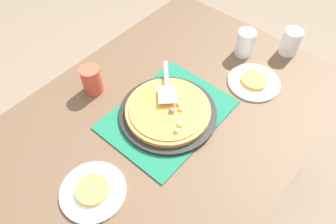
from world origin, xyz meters
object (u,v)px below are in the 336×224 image
object	(u,v)px
plate_far_right	(254,82)
served_slice_left	(92,190)
served_slice_right	(254,80)
cup_corner	(92,80)
cup_near	(245,43)
cup_far	(291,42)
pizza_server	(167,85)
plate_near_left	(93,191)
pizza_pan	(168,113)
pizza	(168,110)

from	to	relation	value
plate_far_right	served_slice_left	size ratio (longest dim) A/B	2.00
served_slice_right	cup_corner	size ratio (longest dim) A/B	0.92
served_slice_right	cup_near	world-z (taller)	cup_near
cup_far	cup_near	bearing A→B (deg)	-47.51
cup_far	pizza_server	distance (m)	0.62
served_slice_right	cup_far	size ratio (longest dim) A/B	0.92
plate_far_right	served_slice_right	world-z (taller)	served_slice_right
pizza_server	served_slice_right	bearing A→B (deg)	142.01
served_slice_right	cup_corner	xyz separation A→B (m)	(0.47, -0.48, 0.04)
plate_far_right	cup_far	size ratio (longest dim) A/B	1.83
plate_near_left	cup_near	xyz separation A→B (m)	(-0.90, 0.01, 0.06)
pizza_pan	served_slice_right	world-z (taller)	served_slice_right
pizza_pan	pizza_server	size ratio (longest dim) A/B	1.93
cup_far	pizza	bearing A→B (deg)	-15.57
plate_far_right	served_slice_left	world-z (taller)	served_slice_left
pizza_pan	pizza	bearing A→B (deg)	83.64
served_slice_right	cup_near	bearing A→B (deg)	-133.81
pizza	plate_far_right	bearing A→B (deg)	156.04
pizza_pan	served_slice_right	bearing A→B (deg)	155.89
cup_corner	pizza_server	distance (m)	0.31
plate_near_left	cup_far	world-z (taller)	cup_far
plate_far_right	pizza_pan	bearing A→B (deg)	-24.11
plate_near_left	cup_far	xyz separation A→B (m)	(-1.04, 0.16, 0.06)
cup_corner	pizza	bearing A→B (deg)	107.08
plate_near_left	cup_near	distance (m)	0.91
pizza	cup_near	bearing A→B (deg)	177.00
pizza_pan	served_slice_left	xyz separation A→B (m)	(0.40, 0.02, 0.01)
pizza	pizza_pan	bearing A→B (deg)	-96.36
cup_near	cup_far	world-z (taller)	same
pizza_pan	served_slice_right	xyz separation A→B (m)	(-0.37, 0.16, 0.01)
pizza	served_slice_left	distance (m)	0.41
plate_near_left	served_slice_left	xyz separation A→B (m)	(0.00, 0.00, 0.01)
pizza_pan	plate_near_left	world-z (taller)	pizza_pan
pizza	plate_near_left	distance (m)	0.41
plate_far_right	cup_far	distance (m)	0.28
pizza	plate_near_left	world-z (taller)	pizza
plate_far_right	cup_near	bearing A→B (deg)	-133.81
cup_near	pizza_server	size ratio (longest dim) A/B	0.61
plate_far_right	served_slice_right	size ratio (longest dim) A/B	2.00
cup_corner	served_slice_right	bearing A→B (deg)	133.89
cup_far	cup_corner	size ratio (longest dim) A/B	1.00
served_slice_right	cup_far	bearing A→B (deg)	176.96
pizza_pan	cup_near	size ratio (longest dim) A/B	3.17
served_slice_right	cup_far	distance (m)	0.27
pizza_pan	pizza_server	bearing A→B (deg)	-136.88
cup_far	served_slice_left	bearing A→B (deg)	-8.61
plate_far_right	cup_near	world-z (taller)	cup_near
plate_near_left	pizza_pan	bearing A→B (deg)	-177.03
cup_far	plate_far_right	bearing A→B (deg)	-3.04
cup_near	cup_corner	bearing A→B (deg)	-30.16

